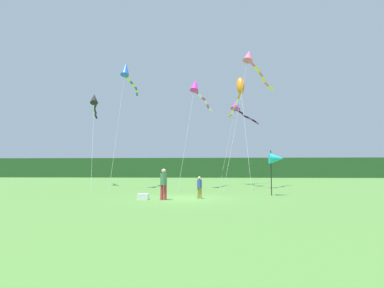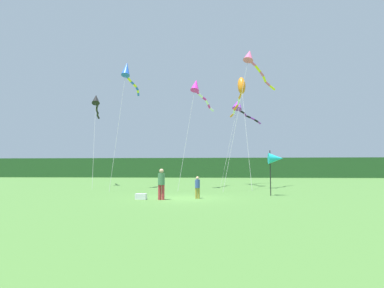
# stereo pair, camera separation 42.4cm
# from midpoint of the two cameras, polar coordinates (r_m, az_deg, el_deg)

# --- Properties ---
(ground_plane) EXTENTS (120.00, 120.00, 0.00)m
(ground_plane) POSITION_cam_midpoint_polar(r_m,az_deg,el_deg) (17.98, -0.77, -9.92)
(ground_plane) COLOR #477533
(distant_treeline) EXTENTS (108.00, 2.52, 3.93)m
(distant_treeline) POSITION_cam_midpoint_polar(r_m,az_deg,el_deg) (62.86, 2.87, -4.37)
(distant_treeline) COLOR #234C23
(distant_treeline) RESTS_ON ground
(person_adult) EXTENTS (0.37, 0.37, 1.67)m
(person_adult) POSITION_cam_midpoint_polar(r_m,az_deg,el_deg) (17.07, -4.93, -7.04)
(person_adult) COLOR #B23338
(person_adult) RESTS_ON ground
(person_child) EXTENTS (0.27, 0.27, 1.25)m
(person_child) POSITION_cam_midpoint_polar(r_m,az_deg,el_deg) (17.74, 1.70, -7.73)
(person_child) COLOR olive
(person_child) RESTS_ON ground
(cooler_box) EXTENTS (0.59, 0.40, 0.31)m
(cooler_box) POSITION_cam_midpoint_polar(r_m,az_deg,el_deg) (17.50, -8.64, -9.50)
(cooler_box) COLOR silver
(cooler_box) RESTS_ON ground
(banner_flag_pole) EXTENTS (0.90, 0.70, 2.85)m
(banner_flag_pole) POSITION_cam_midpoint_polar(r_m,az_deg,el_deg) (20.37, 15.65, -2.62)
(banner_flag_pole) COLOR black
(banner_flag_pole) RESTS_ON ground
(kite_black) EXTENTS (2.77, 8.04, 9.38)m
(kite_black) POSITION_cam_midpoint_polar(r_m,az_deg,el_deg) (33.29, -16.81, 7.47)
(kite_black) COLOR #B2B2B2
(kite_black) RESTS_ON ground
(kite_orange) EXTENTS (1.29, 10.26, 10.54)m
(kite_orange) POSITION_cam_midpoint_polar(r_m,az_deg,el_deg) (30.73, 9.31, 9.85)
(kite_orange) COLOR #B2B2B2
(kite_orange) RESTS_ON ground
(kite_purple) EXTENTS (4.96, 6.40, 9.47)m
(kite_purple) POSITION_cam_midpoint_polar(r_m,az_deg,el_deg) (34.59, 9.03, 6.96)
(kite_purple) COLOR #B2B2B2
(kite_purple) RESTS_ON ground
(kite_blue) EXTENTS (0.84, 7.35, 11.21)m
(kite_blue) POSITION_cam_midpoint_polar(r_m,az_deg,el_deg) (28.89, -11.31, 12.79)
(kite_blue) COLOR #B2B2B2
(kite_blue) RESTS_ON ground
(kite_magenta) EXTENTS (2.75, 7.64, 9.61)m
(kite_magenta) POSITION_cam_midpoint_polar(r_m,az_deg,el_deg) (27.95, 1.50, 10.03)
(kite_magenta) COLOR #B2B2B2
(kite_magenta) RESTS_ON ground
(kite_rainbow) EXTENTS (5.41, 7.89, 11.90)m
(kite_rainbow) POSITION_cam_midpoint_polar(r_m,az_deg,el_deg) (28.23, 11.44, 14.74)
(kite_rainbow) COLOR #B2B2B2
(kite_rainbow) RESTS_ON ground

